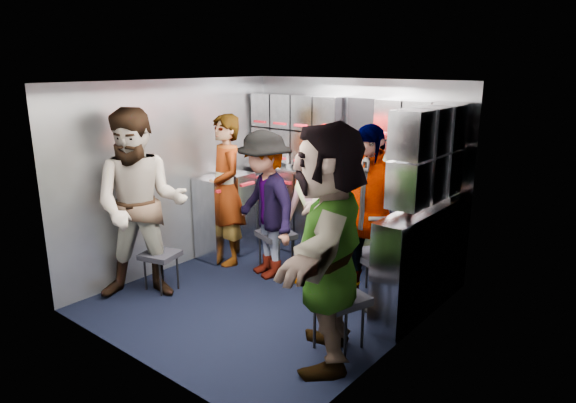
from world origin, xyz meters
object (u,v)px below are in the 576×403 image
Objects in this scene: attendant_arc_c at (322,206)px; jump_seat_mid_left at (276,237)px; attendant_arc_a at (141,206)px; attendant_arc_d at (366,217)px; jump_seat_near_left at (160,257)px; attendant_arc_b at (265,205)px; jump_seat_mid_right at (374,258)px; jump_seat_near_right at (339,301)px; attendant_standing at (226,190)px; jump_seat_center at (331,246)px; attendant_arc_e at (328,246)px.

jump_seat_mid_left is at bearing 179.19° from attendant_arc_c.
attendant_arc_c is (1.16, 1.39, -0.09)m from attendant_arc_a.
jump_seat_near_left is at bearing -156.36° from attendant_arc_d.
attendant_arc_b is at bearing -90.00° from jump_seat_mid_left.
jump_seat_mid_right is 0.29× the size of attendant_arc_d.
attendant_arc_d is at bearing 107.93° from jump_seat_near_right.
attendant_arc_c is at bearing 5.84° from attendant_arc_a.
jump_seat_mid_right is 1.00× the size of jump_seat_near_right.
attendant_standing is at bearing -164.37° from jump_seat_mid_left.
jump_seat_near_right is at bearing -54.86° from attendant_arc_c.
jump_seat_center is 0.24× the size of attendant_standing.
jump_seat_mid_left is 0.30× the size of attendant_arc_b.
attendant_arc_c is (0.58, 0.06, 0.45)m from jump_seat_mid_left.
jump_seat_mid_left is at bearing -157.82° from jump_seat_center.
attendant_arc_e reaches higher than jump_seat_near_left.
jump_seat_center is at bearing 144.49° from attendant_arc_d.
jump_seat_center is at bearing -177.90° from attendant_arc_e.
jump_seat_near_left is 0.24× the size of attendant_standing.
attendant_arc_a is (-0.57, -1.33, 0.55)m from jump_seat_mid_left.
attendant_arc_e reaches higher than jump_seat_mid_right.
attendant_arc_c is at bearing -174.07° from attendant_arc_e.
attendant_arc_d is (0.61, -0.33, 0.52)m from jump_seat_center.
attendant_arc_d is (1.80, 0.08, 0.01)m from attendant_standing.
jump_seat_near_left is 0.24× the size of attendant_arc_d.
attendant_arc_a is 1.11× the size of attendant_arc_c.
jump_seat_near_right is at bearing 7.07° from attendant_standing.
jump_seat_near_right is 1.00m from attendant_arc_d.
jump_seat_near_right is 2.14m from attendant_arc_a.
jump_seat_near_left is 0.98× the size of jump_seat_center.
attendant_arc_e is (1.47, -0.94, 0.14)m from attendant_arc_b.
jump_seat_near_right reaches higher than jump_seat_mid_left.
attendant_arc_d is at bearing 163.90° from attendant_arc_e.
jump_seat_near_right is (1.47, -0.94, 0.03)m from jump_seat_mid_left.
attendant_arc_b reaches higher than jump_seat_center.
jump_seat_mid_right is at bearing 4.28° from jump_seat_mid_left.
jump_seat_near_left is 0.22× the size of attendant_arc_e.
attendant_standing is at bearing -171.82° from jump_seat_mid_right.
jump_seat_near_left is at bearing 45.68° from attendant_arc_a.
jump_seat_near_right reaches higher than jump_seat_near_left.
jump_seat_near_left is at bearing -100.61° from attendant_arc_b.
attendant_arc_c is 0.96× the size of attendant_arc_d.
attendant_arc_b is at bearing 59.40° from jump_seat_near_left.
attendant_standing reaches higher than attendant_arc_b.
attendant_arc_d reaches higher than jump_seat_near_right.
jump_seat_center is 0.23× the size of attendant_arc_a.
jump_seat_mid_left is at bearing 109.99° from attendant_arc_b.
attendant_standing is (-1.80, -0.26, 0.45)m from jump_seat_mid_right.
attendant_standing is 1.16m from attendant_arc_a.
jump_seat_mid_right is at bearing 161.76° from attendant_arc_e.
attendant_arc_e reaches higher than attendant_standing.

